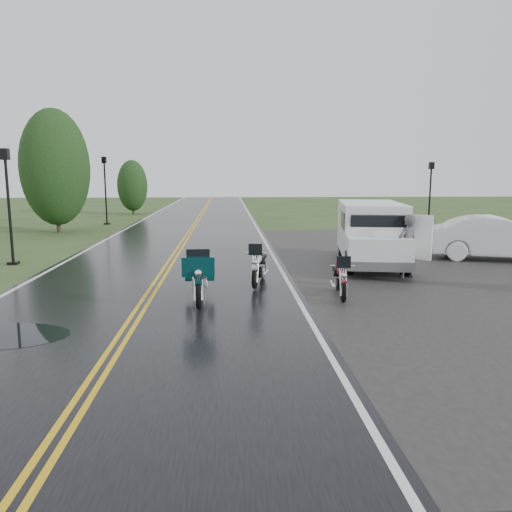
{
  "coord_description": "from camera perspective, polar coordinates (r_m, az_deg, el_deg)",
  "views": [
    {
      "loc": [
        2.04,
        -11.07,
        3.14
      ],
      "look_at": [
        2.8,
        2.0,
        1.0
      ],
      "focal_mm": 35.0,
      "sensor_mm": 36.0,
      "label": 1
    }
  ],
  "objects": [
    {
      "name": "lamp_post_far_right",
      "position": [
        28.5,
        19.24,
        6.32
      ],
      "size": [
        0.33,
        0.33,
        3.85
      ],
      "primitive_type": null,
      "color": "black",
      "rests_on": "ground"
    },
    {
      "name": "sedan_white",
      "position": [
        20.45,
        25.85,
        1.78
      ],
      "size": [
        5.16,
        3.08,
        1.6
      ],
      "primitive_type": "imported",
      "rotation": [
        0.0,
        0.0,
        1.27
      ],
      "color": "silver",
      "rests_on": "ground"
    },
    {
      "name": "tree_left_mid",
      "position": [
        29.37,
        -21.91,
        8.04
      ],
      "size": [
        3.64,
        3.64,
        5.69
      ],
      "primitive_type": null,
      "color": "#1E3D19",
      "rests_on": "ground"
    },
    {
      "name": "ground",
      "position": [
        11.69,
        -13.34,
        -6.56
      ],
      "size": [
        120.0,
        120.0,
        0.0
      ],
      "primitive_type": "plane",
      "color": "#2D471E",
      "rests_on": "ground"
    },
    {
      "name": "person_at_van",
      "position": [
        15.78,
        16.91,
        0.96
      ],
      "size": [
        0.83,
        0.72,
        1.93
      ],
      "primitive_type": "imported",
      "rotation": [
        0.0,
        0.0,
        3.58
      ],
      "color": "#4C4B50",
      "rests_on": "ground"
    },
    {
      "name": "van_white",
      "position": [
        15.86,
        10.68,
        1.77
      ],
      "size": [
        3.04,
        5.94,
        2.23
      ],
      "primitive_type": null,
      "rotation": [
        0.0,
        0.0,
        -0.17
      ],
      "color": "white",
      "rests_on": "ground"
    },
    {
      "name": "tree_left_far",
      "position": [
        41.41,
        -13.92,
        7.21
      ],
      "size": [
        2.39,
        2.39,
        3.68
      ],
      "primitive_type": null,
      "color": "#1E3D19",
      "rests_on": "ground"
    },
    {
      "name": "motorcycle_red",
      "position": [
        12.27,
        9.98,
        -3.01
      ],
      "size": [
        0.87,
        1.95,
        1.12
      ],
      "primitive_type": null,
      "rotation": [
        0.0,
        0.0,
        -0.1
      ],
      "color": "#5D0A17",
      "rests_on": "ground"
    },
    {
      "name": "lamp_post_far_left",
      "position": [
        33.19,
        -16.83,
        7.18
      ],
      "size": [
        0.37,
        0.37,
        4.31
      ],
      "primitive_type": null,
      "color": "black",
      "rests_on": "ground"
    },
    {
      "name": "motorcycle_silver",
      "position": [
        13.52,
        -0.13,
        -1.51
      ],
      "size": [
        1.16,
        2.17,
        1.22
      ],
      "primitive_type": null,
      "rotation": [
        0.0,
        0.0,
        -0.21
      ],
      "color": "#9A9DA1",
      "rests_on": "ground"
    },
    {
      "name": "parking_pad",
      "position": [
        18.67,
        25.42,
        -1.27
      ],
      "size": [
        14.0,
        24.0,
        0.03
      ],
      "primitive_type": "cube",
      "color": "black",
      "rests_on": "ground"
    },
    {
      "name": "road",
      "position": [
        21.4,
        -8.77,
        0.78
      ],
      "size": [
        8.0,
        100.0,
        0.04
      ],
      "primitive_type": "cube",
      "color": "black",
      "rests_on": "ground"
    },
    {
      "name": "motorcycle_teal",
      "position": [
        11.54,
        -6.6,
        -2.99
      ],
      "size": [
        0.94,
        2.4,
        1.4
      ],
      "primitive_type": null,
      "rotation": [
        0.0,
        0.0,
        0.03
      ],
      "color": "#042F31",
      "rests_on": "ground"
    },
    {
      "name": "lamp_post_near_left",
      "position": [
        19.44,
        -26.4,
        5.07
      ],
      "size": [
        0.35,
        0.35,
        4.08
      ],
      "primitive_type": null,
      "color": "black",
      "rests_on": "ground"
    }
  ]
}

